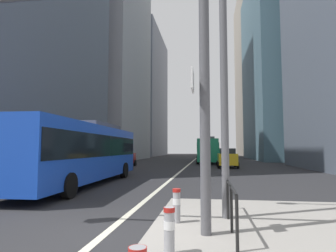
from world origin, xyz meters
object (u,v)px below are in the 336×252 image
(city_bus_red_distant, at_px, (212,149))
(bollard_right, at_px, (169,228))
(city_bus_red_receding, at_px, (207,149))
(bollard_back, at_px, (177,204))
(city_bus_blue_oncoming, at_px, (83,150))
(street_lamp_post, at_px, (223,24))
(car_receding_near, at_px, (227,158))
(traffic_signal_gantry, at_px, (116,52))
(car_receding_far, at_px, (213,154))
(car_oncoming_mid, at_px, (124,157))

(city_bus_red_distant, distance_m, bollard_right, 56.45)
(city_bus_red_receding, relative_size, bollard_back, 13.62)
(city_bus_blue_oncoming, height_order, street_lamp_post, street_lamp_post)
(city_bus_red_receding, bearing_deg, car_receding_near, -77.39)
(traffic_signal_gantry, bearing_deg, city_bus_red_receding, 86.69)
(bollard_right, xyz_separation_m, bollard_back, (-0.10, 2.05, 0.01))
(car_receding_far, distance_m, bollard_right, 46.53)
(car_receding_near, distance_m, traffic_signal_gantry, 23.91)
(traffic_signal_gantry, bearing_deg, street_lamp_post, 31.50)
(city_bus_red_receding, distance_m, car_receding_far, 12.83)
(city_bus_blue_oncoming, relative_size, traffic_signal_gantry, 2.04)
(car_oncoming_mid, relative_size, street_lamp_post, 0.52)
(car_receding_near, bearing_deg, car_oncoming_mid, 179.30)
(city_bus_blue_oncoming, relative_size, car_oncoming_mid, 2.96)
(car_receding_near, xyz_separation_m, bollard_back, (-2.67, -22.50, -0.39))
(car_oncoming_mid, height_order, bollard_back, car_oncoming_mid)
(car_receding_near, bearing_deg, city_bus_blue_oncoming, -119.35)
(city_bus_blue_oncoming, bearing_deg, bollard_right, -57.87)
(street_lamp_post, xyz_separation_m, bollard_right, (-1.11, -2.69, -4.70))
(city_bus_red_receding, relative_size, car_oncoming_mid, 2.64)
(city_bus_blue_oncoming, distance_m, car_receding_far, 37.82)
(city_bus_red_distant, bearing_deg, city_bus_blue_oncoming, -99.00)
(city_bus_red_distant, distance_m, traffic_signal_gantry, 55.37)
(city_bus_red_distant, bearing_deg, city_bus_red_receding, -92.53)
(city_bus_blue_oncoming, relative_size, bollard_back, 15.26)
(city_bus_red_distant, relative_size, car_receding_near, 2.60)
(city_bus_blue_oncoming, xyz_separation_m, city_bus_red_distant, (7.44, 46.98, -0.00))
(city_bus_blue_oncoming, xyz_separation_m, traffic_signal_gantry, (4.56, -8.27, 2.26))
(city_bus_blue_oncoming, distance_m, bollard_back, 9.49)
(traffic_signal_gantry, xyz_separation_m, bollard_back, (1.27, 0.88, -3.50))
(car_receding_near, bearing_deg, city_bus_red_receding, 102.61)
(street_lamp_post, height_order, bollard_back, street_lamp_post)
(car_oncoming_mid, xyz_separation_m, traffic_signal_gantry, (6.91, -23.51, 3.11))
(city_bus_red_receding, xyz_separation_m, bollard_right, (-0.51, -33.74, -1.25))
(bollard_back, bearing_deg, car_receding_far, 87.84)
(bollard_back, bearing_deg, traffic_signal_gantry, -145.07)
(traffic_signal_gantry, bearing_deg, car_oncoming_mid, 106.37)
(city_bus_blue_oncoming, bearing_deg, street_lamp_post, -43.83)
(traffic_signal_gantry, bearing_deg, bollard_right, -40.58)
(traffic_signal_gantry, bearing_deg, city_bus_red_distant, 87.01)
(street_lamp_post, distance_m, bollard_right, 5.52)
(bollard_right, bearing_deg, traffic_signal_gantry, 139.42)
(city_bus_blue_oncoming, relative_size, bollard_right, 15.73)
(bollard_right, bearing_deg, city_bus_red_distant, 88.46)
(car_oncoming_mid, xyz_separation_m, bollard_right, (8.27, -24.68, -0.40))
(traffic_signal_gantry, xyz_separation_m, street_lamp_post, (2.47, 1.52, 1.18))
(city_bus_red_distant, distance_m, car_receding_near, 31.90)
(city_bus_red_receding, relative_size, bollard_right, 14.04)
(street_lamp_post, bearing_deg, bollard_back, -152.39)
(city_bus_blue_oncoming, distance_m, city_bus_red_distant, 47.57)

